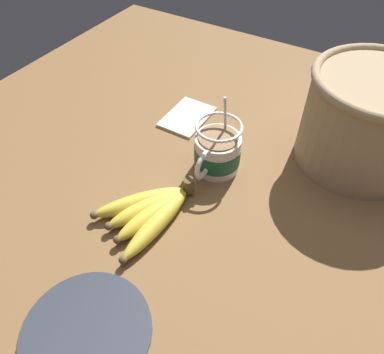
# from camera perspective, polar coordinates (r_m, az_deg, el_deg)

# --- Properties ---
(table) EXTENTS (1.28, 1.28, 0.03)m
(table) POSITION_cam_1_polar(r_m,az_deg,el_deg) (0.71, 1.44, -3.55)
(table) COLOR brown
(table) RESTS_ON ground
(coffee_mug) EXTENTS (0.13, 0.09, 0.16)m
(coffee_mug) POSITION_cam_1_polar(r_m,az_deg,el_deg) (0.72, 3.83, 3.83)
(coffee_mug) COLOR white
(coffee_mug) RESTS_ON table
(banana_bunch) EXTENTS (0.20, 0.13, 0.04)m
(banana_bunch) POSITION_cam_1_polar(r_m,az_deg,el_deg) (0.65, -6.55, -5.22)
(banana_bunch) COLOR brown
(banana_bunch) RESTS_ON table
(woven_basket) EXTENTS (0.25, 0.25, 0.19)m
(woven_basket) POSITION_cam_1_polar(r_m,az_deg,el_deg) (0.77, 25.26, 8.04)
(woven_basket) COLOR tan
(woven_basket) RESTS_ON table
(napkin) EXTENTS (0.13, 0.09, 0.01)m
(napkin) POSITION_cam_1_polar(r_m,az_deg,el_deg) (0.86, -0.72, 9.16)
(napkin) COLOR beige
(napkin) RESTS_ON table
(small_plate) EXTENTS (0.18, 0.18, 0.01)m
(small_plate) POSITION_cam_1_polar(r_m,az_deg,el_deg) (0.58, -15.82, -21.79)
(small_plate) COLOR #333842
(small_plate) RESTS_ON table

